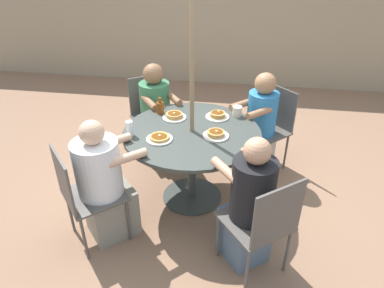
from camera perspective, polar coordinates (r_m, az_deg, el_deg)
name	(u,v)px	position (r m, az deg, el deg)	size (l,w,h in m)	color
ground_plane	(192,196)	(3.56, 0.00, -8.70)	(12.00, 12.00, 0.00)	#8C664C
back_fence	(222,30)	(6.20, 5.02, 18.42)	(10.00, 0.06, 1.90)	tan
patio_table	(192,142)	(3.19, 0.00, 0.39)	(1.27, 1.27, 0.77)	#383D38
umbrella_pole	(192,92)	(2.97, 0.00, 8.65)	(0.04, 0.04, 2.30)	#846B4C
patio_chair_north	(83,192)	(2.91, -17.77, -7.60)	(0.64, 0.64, 0.92)	#514C47
diner_north	(104,186)	(2.96, -14.39, -6.83)	(0.61, 0.60, 1.12)	gray
patio_chair_east	(264,222)	(2.58, 11.85, -12.54)	(0.63, 0.63, 0.92)	#514C47
diner_east	(249,207)	(2.67, 9.40, -10.40)	(0.53, 0.55, 1.14)	slate
patio_chair_south	(270,124)	(3.88, 12.92, 3.32)	(0.64, 0.64, 0.92)	#514C47
diner_south	(259,128)	(3.76, 11.07, 2.70)	(0.54, 0.54, 1.14)	beige
patio_chair_west	(151,111)	(4.11, -6.86, 5.51)	(0.63, 0.63, 0.92)	#514C47
diner_west	(157,117)	(3.96, -5.90, 4.54)	(0.56, 0.59, 1.14)	#3D3D42
pancake_plate_a	(217,115)	(3.38, 4.26, 4.80)	(0.23, 0.23, 0.07)	silver
pancake_plate_b	(159,138)	(3.00, -5.44, 1.00)	(0.23, 0.23, 0.05)	silver
pancake_plate_c	(216,134)	(3.04, 3.98, 1.63)	(0.23, 0.23, 0.06)	silver
pancake_plate_d	(174,116)	(3.36, -2.96, 4.70)	(0.23, 0.23, 0.06)	silver
syrup_bottle	(160,107)	(3.45, -5.31, 6.11)	(0.10, 0.07, 0.17)	brown
coffee_cup	(237,111)	(3.41, 7.53, 5.43)	(0.09, 0.09, 0.10)	beige
drinking_glass_a	(130,128)	(3.08, -10.36, 2.56)	(0.07, 0.07, 0.14)	silver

